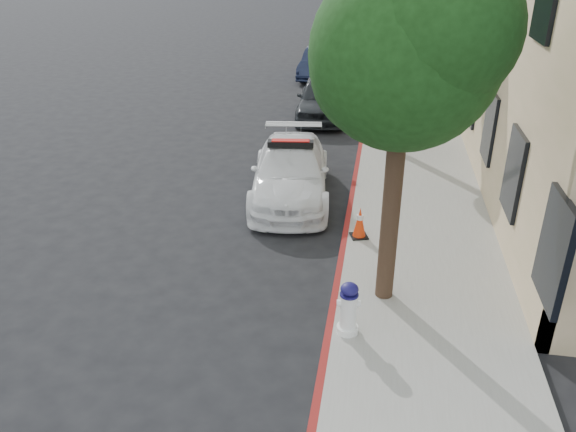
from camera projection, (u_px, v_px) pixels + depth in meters
The scene contains 10 objects.
ground at pixel (249, 236), 12.10m from camera, with size 120.00×120.00×0.00m, color black.
sidewalk at pixel (409, 116), 20.39m from camera, with size 3.20×50.00×0.15m, color gray.
curb_strip at pixel (366, 114), 20.63m from camera, with size 0.12×50.00×0.15m, color maroon.
tree_near at pixel (407, 53), 8.01m from camera, with size 2.92×2.82×5.62m.
tree_mid at pixel (401, 7), 15.15m from camera, with size 2.77×2.64×5.43m.
police_car at pixel (291, 171), 13.74m from camera, with size 2.40×4.74×1.47m.
parked_car_mid at pixel (322, 98), 20.08m from camera, with size 1.70×4.23×1.44m, color black.
parked_car_far at pixel (320, 63), 26.29m from camera, with size 1.41×4.04×1.33m, color #131A31.
fire_hydrant at pixel (348, 309), 8.68m from camera, with size 0.38×0.34×0.90m.
traffic_cone at pixel (360, 223), 11.62m from camera, with size 0.43×0.43×0.67m.
Camera 1 is at (2.64, -10.40, 5.66)m, focal length 35.00 mm.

